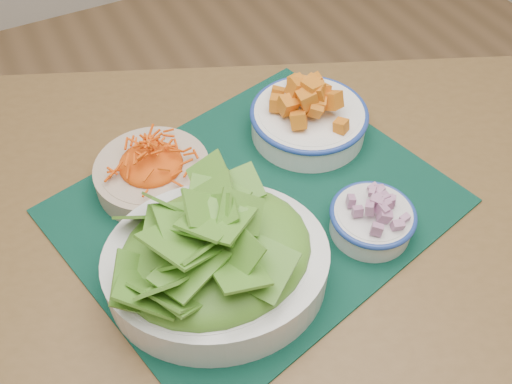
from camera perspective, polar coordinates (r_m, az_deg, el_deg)
ground at (r=1.54m, az=6.10°, el=-18.56°), size 4.00×4.00×0.00m
table at (r=0.94m, az=3.73°, el=-6.76°), size 1.36×1.16×0.75m
placemat at (r=0.87m, az=0.00°, el=-1.39°), size 0.63×0.56×0.00m
carrot_bowl at (r=0.88m, az=-10.37°, el=2.30°), size 0.23×0.23×0.07m
squash_bowl at (r=0.95m, az=5.34°, el=7.85°), size 0.20×0.20×0.09m
lettuce_bowl at (r=0.74m, az=-4.05°, el=-6.18°), size 0.36×0.34×0.13m
onion_bowl at (r=0.83m, az=11.57°, el=-2.47°), size 0.13×0.13×0.06m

